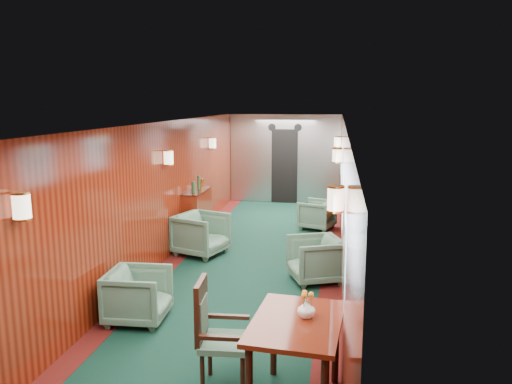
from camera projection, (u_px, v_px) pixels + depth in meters
room at (245, 173)px, 7.71m from camera, size 12.00×12.10×2.40m
bulkhead at (285, 159)px, 13.53m from camera, size 2.98×0.17×2.39m
windows_right at (342, 185)px, 7.74m from camera, size 0.02×8.60×0.80m
wall_sconces at (251, 159)px, 8.23m from camera, size 2.97×7.97×0.25m
dining_table at (296, 334)px, 4.42m from camera, size 0.87×1.17×0.83m
side_chair at (215, 330)px, 4.76m from camera, size 0.51×0.53×1.07m
credenza at (197, 214)px, 9.99m from camera, size 0.35×1.11×1.27m
flower_vase at (306, 309)px, 4.44m from camera, size 0.20×0.20×0.17m
armchair_left_near at (138, 295)px, 6.25m from camera, size 0.77×0.75×0.67m
armchair_left_far at (201, 234)px, 8.97m from camera, size 1.04×1.03×0.75m
armchair_right_near at (315, 259)px, 7.64m from camera, size 0.98×0.96×0.69m
armchair_right_far at (317, 214)px, 10.80m from camera, size 0.88×0.87×0.63m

